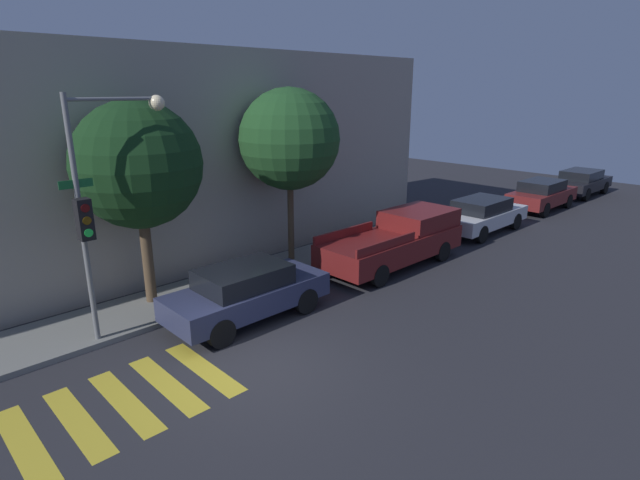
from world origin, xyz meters
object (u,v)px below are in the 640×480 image
at_px(sedan_middle, 482,214).
at_px(tree_midblock, 289,140).
at_px(pickup_truck, 398,239).
at_px(sedan_tail_of_row, 581,182).
at_px(sedan_far_end, 542,194).
at_px(tree_near_corner, 138,165).
at_px(sedan_near_corner, 247,292).
at_px(traffic_light_pole, 101,189).

xyz_separation_m(sedan_middle, tree_midblock, (-8.19, 2.55, 3.41)).
bearing_deg(pickup_truck, sedan_tail_of_row, -0.00).
xyz_separation_m(sedan_far_end, tree_near_corner, (-19.04, 2.55, 3.08)).
distance_m(sedan_near_corner, sedan_far_end, 17.66).
distance_m(traffic_light_pole, sedan_middle, 15.03).
distance_m(traffic_light_pole, sedan_tail_of_row, 25.82).
distance_m(sedan_middle, tree_near_corner, 13.85).
height_order(sedan_near_corner, tree_midblock, tree_midblock).
bearing_deg(traffic_light_pole, pickup_truck, -8.00).
bearing_deg(traffic_light_pole, sedan_near_corner, -24.25).
bearing_deg(sedan_far_end, sedan_tail_of_row, 0.00).
bearing_deg(pickup_truck, tree_near_corner, 161.51).
distance_m(traffic_light_pole, sedan_near_corner, 4.21).
xyz_separation_m(sedan_near_corner, pickup_truck, (6.23, 0.00, 0.10)).
bearing_deg(traffic_light_pole, tree_midblock, 11.07).
relative_size(pickup_truck, tree_midblock, 0.94).
bearing_deg(sedan_far_end, sedan_middle, 180.00).
height_order(traffic_light_pole, sedan_tail_of_row, traffic_light_pole).
relative_size(sedan_far_end, tree_midblock, 0.76).
bearing_deg(sedan_middle, traffic_light_pole, 175.05).
bearing_deg(tree_near_corner, sedan_middle, -10.87).
distance_m(tree_near_corner, tree_midblock, 5.07).
xyz_separation_m(pickup_truck, sedan_far_end, (11.43, -0.00, -0.09)).
bearing_deg(sedan_middle, sedan_tail_of_row, -0.00).
height_order(sedan_middle, tree_near_corner, tree_near_corner).
height_order(pickup_truck, tree_midblock, tree_midblock).
bearing_deg(sedan_middle, tree_midblock, 162.74).
bearing_deg(tree_near_corner, sedan_far_end, -7.61).
bearing_deg(traffic_light_pole, sedan_middle, -4.95).
bearing_deg(sedan_middle, tree_near_corner, 169.13).
relative_size(traffic_light_pole, tree_near_corner, 1.03).
xyz_separation_m(sedan_near_corner, sedan_tail_of_row, (22.81, 0.00, -0.01)).
bearing_deg(tree_midblock, sedan_tail_of_row, -7.58).
distance_m(pickup_truck, tree_midblock, 4.88).
relative_size(pickup_truck, sedan_far_end, 1.24).
height_order(sedan_far_end, tree_near_corner, tree_near_corner).
relative_size(tree_near_corner, tree_midblock, 0.95).
distance_m(sedan_near_corner, tree_near_corner, 4.23).
relative_size(traffic_light_pole, sedan_near_corner, 1.33).
bearing_deg(sedan_far_end, sedan_near_corner, 180.00).
bearing_deg(pickup_truck, sedan_far_end, -0.00).
relative_size(pickup_truck, sedan_tail_of_row, 1.20).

